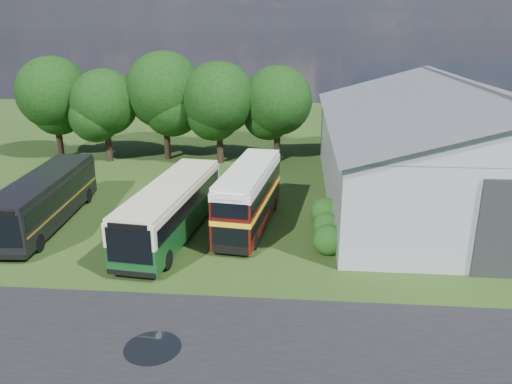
# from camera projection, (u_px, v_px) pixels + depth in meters

# --- Properties ---
(ground) EXTENTS (120.00, 120.00, 0.00)m
(ground) POSITION_uv_depth(u_px,v_px,m) (206.00, 308.00, 21.74)
(ground) COLOR #223912
(ground) RESTS_ON ground
(asphalt_road) EXTENTS (60.00, 8.00, 0.02)m
(asphalt_road) POSITION_uv_depth(u_px,v_px,m) (270.00, 355.00, 18.67)
(asphalt_road) COLOR black
(asphalt_road) RESTS_ON ground
(puddle) EXTENTS (2.20, 2.20, 0.01)m
(puddle) POSITION_uv_depth(u_px,v_px,m) (153.00, 348.00, 19.03)
(puddle) COLOR black
(puddle) RESTS_ON ground
(storage_shed) EXTENTS (18.80, 24.80, 8.15)m
(storage_shed) POSITION_uv_depth(u_px,v_px,m) (461.00, 140.00, 34.29)
(storage_shed) COLOR gray
(storage_shed) RESTS_ON ground
(tree_left_a) EXTENTS (6.46, 6.46, 9.12)m
(tree_left_a) POSITION_uv_depth(u_px,v_px,m) (54.00, 93.00, 44.43)
(tree_left_a) COLOR black
(tree_left_a) RESTS_ON ground
(tree_left_b) EXTENTS (5.78, 5.78, 8.16)m
(tree_left_b) POSITION_uv_depth(u_px,v_px,m) (105.00, 103.00, 43.28)
(tree_left_b) COLOR black
(tree_left_b) RESTS_ON ground
(tree_mid) EXTENTS (6.80, 6.80, 9.60)m
(tree_mid) POSITION_uv_depth(u_px,v_px,m) (164.00, 90.00, 43.81)
(tree_mid) COLOR black
(tree_mid) RESTS_ON ground
(tree_right_a) EXTENTS (6.26, 6.26, 8.83)m
(tree_right_a) POSITION_uv_depth(u_px,v_px,m) (219.00, 98.00, 42.62)
(tree_right_a) COLOR black
(tree_right_a) RESTS_ON ground
(tree_right_b) EXTENTS (5.98, 5.98, 8.45)m
(tree_right_b) POSITION_uv_depth(u_px,v_px,m) (278.00, 101.00, 43.06)
(tree_right_b) COLOR black
(tree_right_b) RESTS_ON ground
(shrub_front) EXTENTS (1.70, 1.70, 1.70)m
(shrub_front) POSITION_uv_depth(u_px,v_px,m) (328.00, 253.00, 26.96)
(shrub_front) COLOR #194714
(shrub_front) RESTS_ON ground
(shrub_mid) EXTENTS (1.60, 1.60, 1.60)m
(shrub_mid) POSITION_uv_depth(u_px,v_px,m) (326.00, 238.00, 28.85)
(shrub_mid) COLOR #194714
(shrub_mid) RESTS_ON ground
(shrub_back) EXTENTS (1.80, 1.80, 1.80)m
(shrub_back) POSITION_uv_depth(u_px,v_px,m) (324.00, 225.00, 30.73)
(shrub_back) COLOR #194714
(shrub_back) RESTS_ON ground
(bus_green_single) EXTENTS (3.87, 11.60, 3.14)m
(bus_green_single) POSITION_uv_depth(u_px,v_px,m) (172.00, 209.00, 28.62)
(bus_green_single) COLOR black
(bus_green_single) RESTS_ON ground
(bus_maroon_double) EXTENTS (3.38, 9.10, 3.82)m
(bus_maroon_double) POSITION_uv_depth(u_px,v_px,m) (249.00, 197.00, 29.78)
(bus_maroon_double) COLOR black
(bus_maroon_double) RESTS_ON ground
(bus_dark_single) EXTENTS (3.30, 11.29, 3.07)m
(bus_dark_single) POSITION_uv_depth(u_px,v_px,m) (45.00, 199.00, 30.31)
(bus_dark_single) COLOR black
(bus_dark_single) RESTS_ON ground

